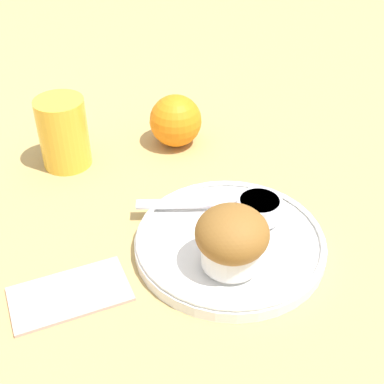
{
  "coord_description": "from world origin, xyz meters",
  "views": [
    {
      "loc": [
        -0.2,
        -0.39,
        0.42
      ],
      "look_at": [
        -0.02,
        0.06,
        0.06
      ],
      "focal_mm": 50.0,
      "sensor_mm": 36.0,
      "label": 1
    }
  ],
  "objects_px": {
    "butter_knife": "(201,203)",
    "orange_fruit": "(176,121)",
    "muffin": "(232,239)",
    "juice_glass": "(63,133)"
  },
  "relations": [
    {
      "from": "butter_knife",
      "to": "orange_fruit",
      "type": "relative_size",
      "value": 1.92
    },
    {
      "from": "muffin",
      "to": "orange_fruit",
      "type": "height_order",
      "value": "muffin"
    },
    {
      "from": "orange_fruit",
      "to": "juice_glass",
      "type": "bearing_deg",
      "value": 176.32
    },
    {
      "from": "muffin",
      "to": "orange_fruit",
      "type": "xyz_separation_m",
      "value": [
        0.05,
        0.27,
        -0.02
      ]
    },
    {
      "from": "butter_knife",
      "to": "juice_glass",
      "type": "xyz_separation_m",
      "value": [
        -0.12,
        0.18,
        0.03
      ]
    },
    {
      "from": "butter_knife",
      "to": "muffin",
      "type": "bearing_deg",
      "value": -74.67
    },
    {
      "from": "juice_glass",
      "to": "butter_knife",
      "type": "bearing_deg",
      "value": -55.6
    },
    {
      "from": "butter_knife",
      "to": "juice_glass",
      "type": "relative_size",
      "value": 1.48
    },
    {
      "from": "butter_knife",
      "to": "orange_fruit",
      "type": "distance_m",
      "value": 0.18
    },
    {
      "from": "muffin",
      "to": "butter_knife",
      "type": "distance_m",
      "value": 0.11
    }
  ]
}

